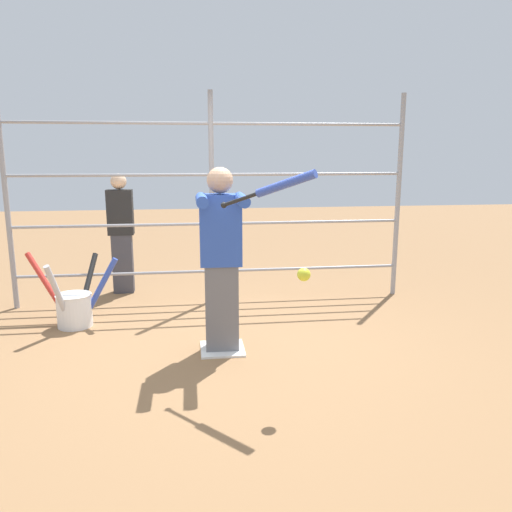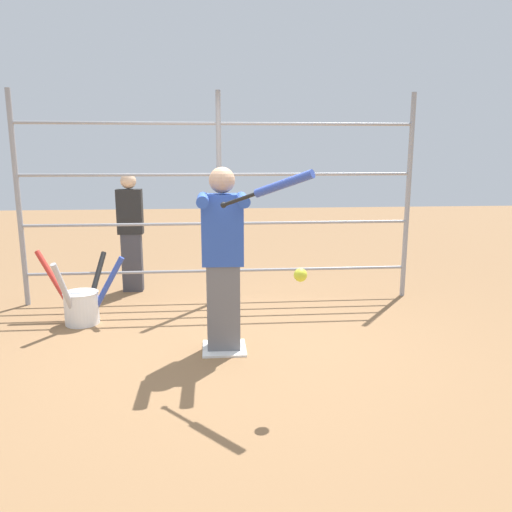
% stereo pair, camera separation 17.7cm
% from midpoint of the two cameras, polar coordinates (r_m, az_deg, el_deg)
% --- Properties ---
extents(ground_plane, '(24.00, 24.00, 0.00)m').
position_cam_midpoint_polar(ground_plane, '(4.72, -4.95, -10.64)').
color(ground_plane, olive).
extents(home_plate, '(0.40, 0.40, 0.02)m').
position_cam_midpoint_polar(home_plate, '(4.72, -4.95, -10.53)').
color(home_plate, white).
rests_on(home_plate, ground).
extents(fence_backstop, '(4.70, 0.06, 2.50)m').
position_cam_midpoint_polar(fence_backstop, '(5.99, -5.89, 6.45)').
color(fence_backstop, '#939399').
rests_on(fence_backstop, ground).
extents(batter, '(0.43, 0.57, 1.67)m').
position_cam_midpoint_polar(batter, '(4.44, -5.14, 0.14)').
color(batter, slate).
rests_on(batter, ground).
extents(baseball_bat_swinging, '(0.66, 0.54, 0.32)m').
position_cam_midpoint_polar(baseball_bat_swinging, '(3.67, 1.06, 7.92)').
color(baseball_bat_swinging, black).
extents(softball_in_flight, '(0.10, 0.10, 0.10)m').
position_cam_midpoint_polar(softball_in_flight, '(3.53, 4.07, -2.14)').
color(softball_in_flight, yellow).
extents(bat_bucket, '(1.03, 0.97, 0.75)m').
position_cam_midpoint_polar(bat_bucket, '(5.63, -20.92, -5.35)').
color(bat_bucket, white).
rests_on(bat_bucket, ground).
extents(bystander_behind_fence, '(0.32, 0.20, 1.54)m').
position_cam_midpoint_polar(bystander_behind_fence, '(6.65, -15.89, 2.69)').
color(bystander_behind_fence, '#3F3F47').
rests_on(bystander_behind_fence, ground).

